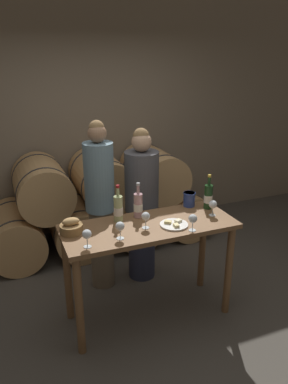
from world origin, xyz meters
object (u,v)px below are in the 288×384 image
at_px(wine_glass_far_left, 87,235).
at_px(wine_glass_far_right, 213,205).
at_px(blue_crock, 189,199).
at_px(person_right, 142,206).
at_px(wine_bottle_red, 208,197).
at_px(cheese_plate, 174,224).
at_px(person_left, 100,205).
at_px(wine_bottle_rose, 138,205).
at_px(wine_glass_left, 120,227).
at_px(tasting_table, 149,241).
at_px(wine_glass_center, 146,217).
at_px(wine_glass_right, 193,219).
at_px(bread_basket, 71,227).
at_px(wine_bottle_white, 118,209).

xyz_separation_m(wine_glass_far_left, wine_glass_far_right, (1.16, 0.15, 0.00)).
distance_m(blue_crock, wine_glass_far_right, 0.28).
relative_size(person_right, wine_bottle_red, 4.91).
bearing_deg(cheese_plate, person_left, 120.90).
height_order(cheese_plate, wine_glass_far_left, wine_glass_far_left).
bearing_deg(wine_bottle_rose, wine_glass_left, -129.89).
height_order(tasting_table, wine_bottle_red, wine_bottle_red).
height_order(wine_glass_left, wine_glass_center, same).
relative_size(tasting_table, wine_glass_center, 10.40).
bearing_deg(blue_crock, wine_glass_left, -154.64).
height_order(tasting_table, wine_glass_left, wine_glass_left).
distance_m(tasting_table, wine_glass_center, 0.27).
xyz_separation_m(person_right, cheese_plate, (0.00, -0.72, 0.11)).
distance_m(person_right, wine_glass_right, 0.89).
bearing_deg(bread_basket, wine_bottle_red, 1.45).
bearing_deg(wine_bottle_red, cheese_plate, -154.48).
bearing_deg(wine_glass_right, wine_bottle_white, 141.66).
distance_m(tasting_table, wine_glass_left, 0.42).
relative_size(blue_crock, bread_basket, 0.73).
bearing_deg(cheese_plate, wine_glass_center, 169.60).
xyz_separation_m(blue_crock, cheese_plate, (-0.32, -0.33, -0.06)).
xyz_separation_m(wine_bottle_white, bread_basket, (-0.42, -0.07, -0.06)).
distance_m(wine_bottle_white, bread_basket, 0.43).
relative_size(wine_glass_center, wine_glass_far_right, 1.00).
bearing_deg(wine_glass_left, wine_glass_center, 21.19).
bearing_deg(wine_glass_far_right, wine_bottle_white, 166.37).
bearing_deg(person_left, bread_basket, -125.53).
bearing_deg(wine_glass_far_right, wine_bottle_red, 73.49).
xyz_separation_m(wine_glass_far_left, wine_glass_left, (0.27, 0.04, 0.00)).
bearing_deg(wine_glass_left, cheese_plate, 6.33).
bearing_deg(person_right, wine_glass_far_right, -58.48).
bearing_deg(wine_glass_left, wine_bottle_red, 16.00).
distance_m(blue_crock, wine_glass_center, 0.62).
distance_m(wine_bottle_rose, wine_glass_center, 0.23).
bearing_deg(bread_basket, wine_glass_right, -19.44).
distance_m(blue_crock, wine_glass_left, 0.89).
bearing_deg(tasting_table, wine_bottle_red, 10.71).
relative_size(tasting_table, blue_crock, 10.93).
relative_size(wine_bottle_red, blue_crock, 2.42).
distance_m(wine_bottle_red, wine_bottle_rose, 0.67).
xyz_separation_m(person_left, bread_basket, (-0.39, -0.54, 0.08)).
bearing_deg(wine_bottle_red, tasting_table, -169.29).
bearing_deg(wine_glass_far_right, person_right, 121.52).
distance_m(wine_glass_far_left, wine_glass_left, 0.27).
bearing_deg(person_right, wine_bottle_red, -48.18).
height_order(tasting_table, wine_glass_right, wine_glass_right).
height_order(wine_bottle_white, wine_glass_far_right, wine_bottle_white).
xyz_separation_m(bread_basket, wine_glass_far_right, (1.22, -0.12, 0.05)).
xyz_separation_m(wine_bottle_red, wine_bottle_white, (-0.85, 0.04, 0.00)).
relative_size(wine_bottle_red, wine_glass_far_left, 2.30).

